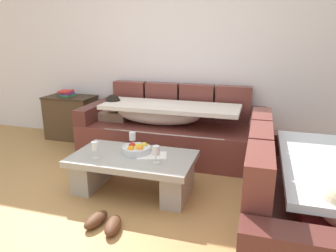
{
  "coord_description": "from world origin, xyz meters",
  "views": [
    {
      "loc": [
        1.29,
        -2.11,
        1.52
      ],
      "look_at": [
        0.34,
        1.07,
        0.55
      ],
      "focal_mm": 33.6,
      "sensor_mm": 36.0,
      "label": 1
    }
  ],
  "objects_px": {
    "couch_along_wall": "(170,130)",
    "fruit_bowl": "(137,149)",
    "side_cabinet": "(71,117)",
    "wine_glass_near_left": "(95,147)",
    "coffee_table": "(133,169)",
    "open_magazine": "(152,156)",
    "wine_glass_near_right": "(156,151)",
    "wine_glass_far_back": "(132,137)",
    "pair_of_shoes": "(104,222)",
    "couch_near_window": "(307,205)",
    "book_stack_on_cabinet": "(67,93)"
  },
  "relations": [
    {
      "from": "fruit_bowl",
      "to": "wine_glass_far_back",
      "type": "height_order",
      "value": "wine_glass_far_back"
    },
    {
      "from": "couch_along_wall",
      "to": "fruit_bowl",
      "type": "distance_m",
      "value": 1.02
    },
    {
      "from": "wine_glass_far_back",
      "to": "fruit_bowl",
      "type": "bearing_deg",
      "value": -54.96
    },
    {
      "from": "side_cabinet",
      "to": "wine_glass_near_left",
      "type": "bearing_deg",
      "value": -50.01
    },
    {
      "from": "side_cabinet",
      "to": "book_stack_on_cabinet",
      "type": "bearing_deg",
      "value": -177.5
    },
    {
      "from": "wine_glass_far_back",
      "to": "book_stack_on_cabinet",
      "type": "bearing_deg",
      "value": 143.95
    },
    {
      "from": "fruit_bowl",
      "to": "book_stack_on_cabinet",
      "type": "bearing_deg",
      "value": 142.25
    },
    {
      "from": "wine_glass_near_right",
      "to": "wine_glass_near_left",
      "type": "bearing_deg",
      "value": -174.81
    },
    {
      "from": "side_cabinet",
      "to": "book_stack_on_cabinet",
      "type": "distance_m",
      "value": 0.37
    },
    {
      "from": "couch_along_wall",
      "to": "open_magazine",
      "type": "relative_size",
      "value": 8.22
    },
    {
      "from": "coffee_table",
      "to": "open_magazine",
      "type": "bearing_deg",
      "value": 11.77
    },
    {
      "from": "coffee_table",
      "to": "pair_of_shoes",
      "type": "distance_m",
      "value": 0.68
    },
    {
      "from": "coffee_table",
      "to": "wine_glass_far_back",
      "type": "height_order",
      "value": "wine_glass_far_back"
    },
    {
      "from": "couch_along_wall",
      "to": "pair_of_shoes",
      "type": "xyz_separation_m",
      "value": [
        -0.05,
        -1.74,
        -0.29
      ]
    },
    {
      "from": "couch_along_wall",
      "to": "pair_of_shoes",
      "type": "distance_m",
      "value": 1.76
    },
    {
      "from": "couch_near_window",
      "to": "coffee_table",
      "type": "height_order",
      "value": "couch_near_window"
    },
    {
      "from": "coffee_table",
      "to": "open_magazine",
      "type": "height_order",
      "value": "open_magazine"
    },
    {
      "from": "couch_near_window",
      "to": "wine_glass_near_right",
      "type": "relative_size",
      "value": 10.89
    },
    {
      "from": "coffee_table",
      "to": "couch_near_window",
      "type": "bearing_deg",
      "value": -15.64
    },
    {
      "from": "coffee_table",
      "to": "pair_of_shoes",
      "type": "height_order",
      "value": "coffee_table"
    },
    {
      "from": "wine_glass_far_back",
      "to": "side_cabinet",
      "type": "relative_size",
      "value": 0.23
    },
    {
      "from": "couch_along_wall",
      "to": "fruit_bowl",
      "type": "xyz_separation_m",
      "value": [
        -0.04,
        -1.02,
        0.09
      ]
    },
    {
      "from": "coffee_table",
      "to": "book_stack_on_cabinet",
      "type": "height_order",
      "value": "book_stack_on_cabinet"
    },
    {
      "from": "couch_along_wall",
      "to": "couch_near_window",
      "type": "xyz_separation_m",
      "value": [
        1.48,
        -1.52,
        0.0
      ]
    },
    {
      "from": "open_magazine",
      "to": "pair_of_shoes",
      "type": "xyz_separation_m",
      "value": [
        -0.18,
        -0.69,
        -0.34
      ]
    },
    {
      "from": "couch_near_window",
      "to": "fruit_bowl",
      "type": "height_order",
      "value": "couch_near_window"
    },
    {
      "from": "wine_glass_near_left",
      "to": "book_stack_on_cabinet",
      "type": "xyz_separation_m",
      "value": [
        -1.28,
        1.47,
        0.19
      ]
    },
    {
      "from": "couch_along_wall",
      "to": "side_cabinet",
      "type": "bearing_deg",
      "value": 171.99
    },
    {
      "from": "couch_near_window",
      "to": "wine_glass_near_left",
      "type": "xyz_separation_m",
      "value": [
        -1.85,
        0.27,
        0.16
      ]
    },
    {
      "from": "couch_along_wall",
      "to": "wine_glass_far_back",
      "type": "xyz_separation_m",
      "value": [
        -0.15,
        -0.87,
        0.16
      ]
    },
    {
      "from": "open_magazine",
      "to": "pair_of_shoes",
      "type": "height_order",
      "value": "open_magazine"
    },
    {
      "from": "coffee_table",
      "to": "wine_glass_far_back",
      "type": "relative_size",
      "value": 7.23
    },
    {
      "from": "side_cabinet",
      "to": "coffee_table",
      "type": "bearing_deg",
      "value": -40.21
    },
    {
      "from": "couch_along_wall",
      "to": "coffee_table",
      "type": "height_order",
      "value": "couch_along_wall"
    },
    {
      "from": "couch_along_wall",
      "to": "book_stack_on_cabinet",
      "type": "xyz_separation_m",
      "value": [
        -1.65,
        0.22,
        0.35
      ]
    },
    {
      "from": "wine_glass_near_right",
      "to": "side_cabinet",
      "type": "height_order",
      "value": "side_cabinet"
    },
    {
      "from": "wine_glass_near_left",
      "to": "book_stack_on_cabinet",
      "type": "distance_m",
      "value": 1.96
    },
    {
      "from": "coffee_table",
      "to": "side_cabinet",
      "type": "height_order",
      "value": "side_cabinet"
    },
    {
      "from": "wine_glass_near_left",
      "to": "side_cabinet",
      "type": "distance_m",
      "value": 1.93
    },
    {
      "from": "open_magazine",
      "to": "book_stack_on_cabinet",
      "type": "height_order",
      "value": "book_stack_on_cabinet"
    },
    {
      "from": "wine_glass_far_back",
      "to": "coffee_table",
      "type": "bearing_deg",
      "value": -66.75
    },
    {
      "from": "couch_along_wall",
      "to": "book_stack_on_cabinet",
      "type": "relative_size",
      "value": 9.92
    },
    {
      "from": "wine_glass_near_right",
      "to": "side_cabinet",
      "type": "xyz_separation_m",
      "value": [
        -1.83,
        1.42,
        -0.17
      ]
    },
    {
      "from": "fruit_bowl",
      "to": "pair_of_shoes",
      "type": "xyz_separation_m",
      "value": [
        -0.0,
        -0.72,
        -0.38
      ]
    },
    {
      "from": "couch_along_wall",
      "to": "wine_glass_far_back",
      "type": "bearing_deg",
      "value": -99.94
    },
    {
      "from": "coffee_table",
      "to": "wine_glass_near_left",
      "type": "height_order",
      "value": "wine_glass_near_left"
    },
    {
      "from": "wine_glass_near_left",
      "to": "open_magazine",
      "type": "distance_m",
      "value": 0.55
    },
    {
      "from": "couch_along_wall",
      "to": "wine_glass_far_back",
      "type": "relative_size",
      "value": 13.86
    },
    {
      "from": "couch_along_wall",
      "to": "fruit_bowl",
      "type": "height_order",
      "value": "couch_along_wall"
    },
    {
      "from": "wine_glass_near_left",
      "to": "book_stack_on_cabinet",
      "type": "height_order",
      "value": "book_stack_on_cabinet"
    }
  ]
}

